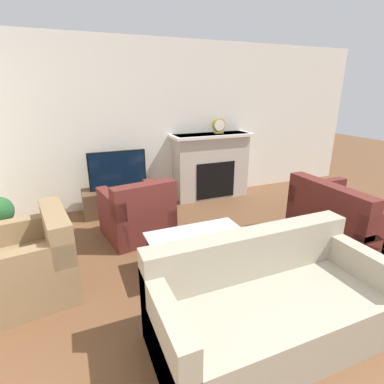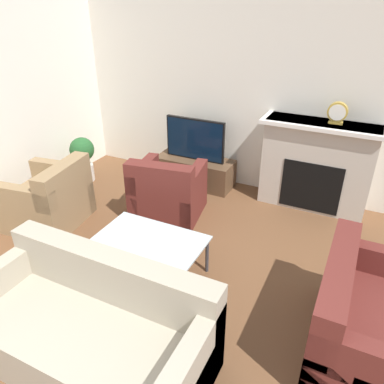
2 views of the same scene
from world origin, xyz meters
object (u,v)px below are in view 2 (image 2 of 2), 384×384
(couch_loveseat, at_px, (374,328))
(coffee_table, at_px, (151,242))
(armchair_by_window, at_px, (49,201))
(potted_plant, at_px, (83,156))
(armchair_accent, at_px, (168,194))
(couch_sectional, at_px, (93,331))
(mantel_clock, at_px, (337,113))
(tv, at_px, (195,139))

(couch_loveseat, distance_m, coffee_table, 2.07)
(couch_loveseat, distance_m, armchair_by_window, 3.74)
(couch_loveseat, distance_m, potted_plant, 4.40)
(armchair_accent, bearing_deg, potted_plant, -21.28)
(armchair_accent, height_order, coffee_table, armchair_accent)
(couch_sectional, xyz_separation_m, mantel_clock, (1.20, 3.22, 1.02))
(armchair_by_window, distance_m, armchair_accent, 1.47)
(tv, bearing_deg, potted_plant, -158.16)
(armchair_by_window, height_order, potted_plant, armchair_by_window)
(tv, distance_m, potted_plant, 1.72)
(mantel_clock, bearing_deg, tv, -176.69)
(potted_plant, relative_size, mantel_clock, 2.59)
(armchair_by_window, height_order, armchair_accent, same)
(potted_plant, height_order, mantel_clock, mantel_clock)
(couch_loveseat, relative_size, armchair_by_window, 1.28)
(couch_loveseat, height_order, potted_plant, couch_loveseat)
(couch_sectional, distance_m, potted_plant, 3.32)
(couch_loveseat, relative_size, coffee_table, 1.17)
(couch_loveseat, distance_m, armchair_accent, 2.74)
(tv, height_order, couch_sectional, tv)
(couch_sectional, relative_size, armchair_accent, 1.98)
(coffee_table, distance_m, potted_plant, 2.50)
(couch_sectional, distance_m, mantel_clock, 3.58)
(coffee_table, relative_size, mantel_clock, 4.05)
(tv, xyz_separation_m, mantel_clock, (1.83, 0.11, 0.60))
(coffee_table, bearing_deg, armchair_accent, 111.37)
(potted_plant, bearing_deg, armchair_accent, -11.48)
(couch_sectional, relative_size, coffee_table, 1.74)
(couch_loveseat, relative_size, potted_plant, 1.83)
(armchair_by_window, xyz_separation_m, armchair_accent, (1.23, 0.80, 0.00))
(coffee_table, bearing_deg, potted_plant, 145.84)
(coffee_table, bearing_deg, mantel_clock, 57.95)
(couch_sectional, distance_m, coffee_table, 1.09)
(potted_plant, bearing_deg, couch_sectional, -48.45)
(armchair_by_window, bearing_deg, armchair_accent, 114.63)
(tv, height_order, potted_plant, tv)
(tv, height_order, coffee_table, tv)
(couch_sectional, relative_size, mantel_clock, 7.07)
(mantel_clock, bearing_deg, potted_plant, -167.80)
(couch_loveseat, relative_size, mantel_clock, 4.73)
(armchair_accent, xyz_separation_m, coffee_table, (0.42, -1.07, 0.09))
(couch_sectional, height_order, armchair_accent, same)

